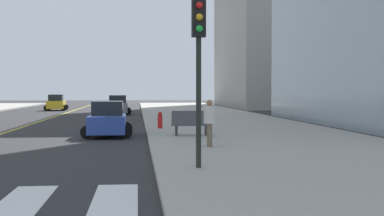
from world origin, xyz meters
TOP-DOWN VIEW (x-y plane):
  - sidewalk_kerb_east at (12.20, 20.00)m, footprint 10.00×120.00m
  - lane_divider_paint at (0.00, 40.00)m, footprint 0.16×80.00m
  - car_gray_nearest at (5.02, 42.23)m, footprint 2.46×3.89m
  - car_blue_second at (5.35, 19.25)m, footprint 2.35×3.74m
  - car_yellow_third at (-1.89, 52.72)m, footprint 2.51×3.91m
  - traffic_light_near_corner at (8.35, 7.56)m, footprint 0.36×0.41m
  - park_bench at (9.17, 17.59)m, footprint 1.81×0.59m
  - pedestrian_waiting_east at (9.34, 12.79)m, footprint 0.42×0.42m
  - fire_hydrant at (7.96, 22.36)m, footprint 0.26×0.26m

SIDE VIEW (x-z plane):
  - lane_divider_paint at x=0.00m, z-range 0.00..0.01m
  - sidewalk_kerb_east at x=12.20m, z-range 0.00..0.15m
  - fire_hydrant at x=7.96m, z-range 0.13..1.02m
  - park_bench at x=9.17m, z-range 0.13..1.25m
  - car_blue_second at x=5.35m, z-range -0.05..1.61m
  - car_yellow_third at x=-1.89m, z-range -0.06..1.66m
  - car_gray_nearest at x=5.02m, z-range -0.06..1.67m
  - pedestrian_waiting_east at x=9.34m, z-range 0.24..1.93m
  - traffic_light_near_corner at x=8.35m, z-range 1.06..5.50m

